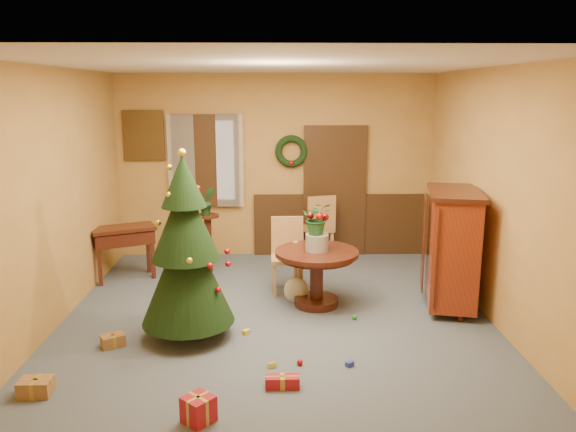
{
  "coord_description": "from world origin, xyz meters",
  "views": [
    {
      "loc": [
        -0.01,
        -6.16,
        2.62
      ],
      "look_at": [
        0.15,
        0.4,
        1.16
      ],
      "focal_mm": 35.0,
      "sensor_mm": 36.0,
      "label": 1
    }
  ],
  "objects_px": {
    "dining_table": "(317,267)",
    "chair_near": "(287,252)",
    "christmas_tree": "(186,251)",
    "writing_desk": "(124,240)",
    "sideboard": "(452,246)"
  },
  "relations": [
    {
      "from": "dining_table",
      "to": "chair_near",
      "type": "bearing_deg",
      "value": 121.94
    },
    {
      "from": "christmas_tree",
      "to": "writing_desk",
      "type": "bearing_deg",
      "value": 121.34
    },
    {
      "from": "dining_table",
      "to": "sideboard",
      "type": "distance_m",
      "value": 1.67
    },
    {
      "from": "chair_near",
      "to": "christmas_tree",
      "type": "height_order",
      "value": "christmas_tree"
    },
    {
      "from": "christmas_tree",
      "to": "sideboard",
      "type": "xyz_separation_m",
      "value": [
        3.11,
        0.81,
        -0.19
      ]
    },
    {
      "from": "sideboard",
      "to": "writing_desk",
      "type": "bearing_deg",
      "value": 165.04
    },
    {
      "from": "dining_table",
      "to": "writing_desk",
      "type": "xyz_separation_m",
      "value": [
        -2.65,
        1.07,
        0.08
      ]
    },
    {
      "from": "dining_table",
      "to": "chair_near",
      "type": "distance_m",
      "value": 0.66
    },
    {
      "from": "writing_desk",
      "to": "sideboard",
      "type": "height_order",
      "value": "sideboard"
    },
    {
      "from": "writing_desk",
      "to": "sideboard",
      "type": "distance_m",
      "value": 4.46
    },
    {
      "from": "christmas_tree",
      "to": "writing_desk",
      "type": "xyz_separation_m",
      "value": [
        -1.19,
        1.96,
        -0.4
      ]
    },
    {
      "from": "writing_desk",
      "to": "chair_near",
      "type": "bearing_deg",
      "value": -12.4
    },
    {
      "from": "writing_desk",
      "to": "sideboard",
      "type": "relative_size",
      "value": 0.66
    },
    {
      "from": "dining_table",
      "to": "writing_desk",
      "type": "distance_m",
      "value": 2.86
    },
    {
      "from": "dining_table",
      "to": "sideboard",
      "type": "bearing_deg",
      "value": -2.78
    }
  ]
}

